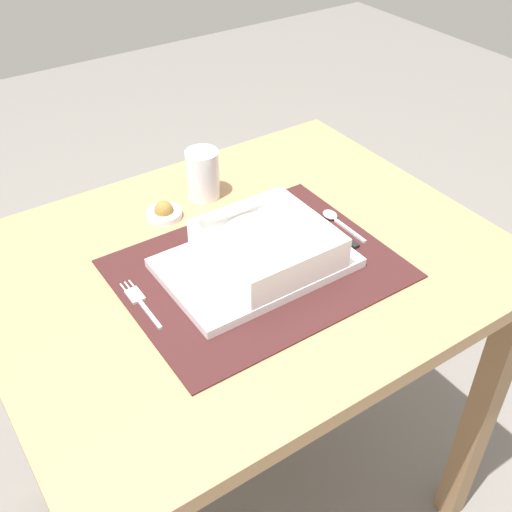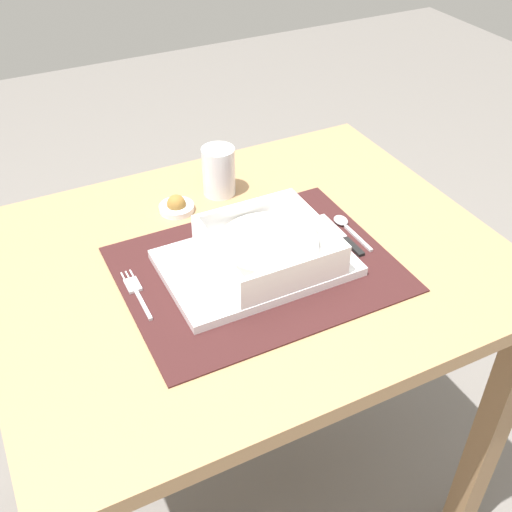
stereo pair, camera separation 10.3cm
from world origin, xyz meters
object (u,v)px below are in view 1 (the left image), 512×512
object	(u,v)px
spoon	(334,218)
condiment_saucer	(164,212)
butter_knife	(336,231)
drinking_glass	(203,176)
dining_table	(244,307)
porridge_bowl	(267,247)
fork	(139,301)

from	to	relation	value
spoon	condiment_saucer	bearing A→B (deg)	141.38
condiment_saucer	butter_knife	bearing A→B (deg)	-43.82
butter_knife	drinking_glass	world-z (taller)	drinking_glass
spoon	condiment_saucer	xyz separation A→B (m)	(-0.26, 0.19, 0.00)
drinking_glass	dining_table	bearing A→B (deg)	-101.49
dining_table	drinking_glass	distance (m)	0.27
spoon	drinking_glass	distance (m)	0.27
spoon	butter_knife	bearing A→B (deg)	-125.91
drinking_glass	condiment_saucer	size ratio (longest dim) A/B	1.47
porridge_bowl	butter_knife	xyz separation A→B (m)	(0.16, 0.01, -0.03)
dining_table	drinking_glass	world-z (taller)	drinking_glass
fork	condiment_saucer	distance (m)	0.24
butter_knife	condiment_saucer	size ratio (longest dim) A/B	1.98
condiment_saucer	dining_table	bearing A→B (deg)	-72.65
fork	spoon	distance (m)	0.40
porridge_bowl	fork	bearing A→B (deg)	171.02
porridge_bowl	fork	world-z (taller)	porridge_bowl
dining_table	fork	world-z (taller)	fork
porridge_bowl	fork	xyz separation A→B (m)	(-0.22, 0.04, -0.03)
porridge_bowl	spoon	distance (m)	0.19
dining_table	condiment_saucer	world-z (taller)	condiment_saucer
butter_knife	drinking_glass	bearing A→B (deg)	122.92
fork	butter_knife	bearing A→B (deg)	-0.86
fork	dining_table	bearing A→B (deg)	6.44
dining_table	porridge_bowl	size ratio (longest dim) A/B	4.53
dining_table	butter_knife	xyz separation A→B (m)	(0.18, -0.04, 0.13)
porridge_bowl	butter_knife	world-z (taller)	porridge_bowl
drinking_glass	condiment_saucer	xyz separation A→B (m)	(-0.10, -0.02, -0.03)
dining_table	drinking_glass	xyz separation A→B (m)	(0.04, 0.21, 0.17)
butter_knife	fork	bearing A→B (deg)	179.91
butter_knife	condiment_saucer	xyz separation A→B (m)	(-0.23, 0.22, 0.00)
dining_table	spoon	xyz separation A→B (m)	(0.20, -0.01, 0.13)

